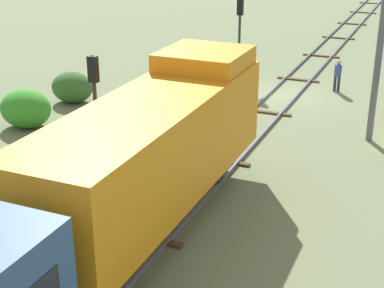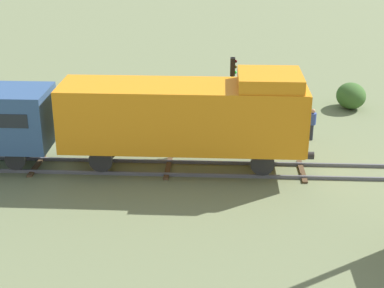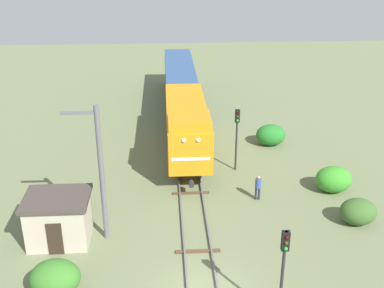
{
  "view_description": "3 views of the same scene",
  "coord_description": "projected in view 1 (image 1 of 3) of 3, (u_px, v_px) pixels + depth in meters",
  "views": [
    {
      "loc": [
        -7.28,
        29.12,
        9.18
      ],
      "look_at": [
        -0.55,
        13.48,
        2.31
      ],
      "focal_mm": 55.0,
      "sensor_mm": 36.0,
      "label": 1
    },
    {
      "loc": [
        -25.12,
        13.32,
        11.68
      ],
      "look_at": [
        -1.26,
        14.53,
        1.84
      ],
      "focal_mm": 55.0,
      "sensor_mm": 36.0,
      "label": 2
    },
    {
      "loc": [
        -1.62,
        -18.02,
        15.63
      ],
      "look_at": [
        0.31,
        13.44,
        1.8
      ],
      "focal_mm": 45.0,
      "sensor_mm": 36.0,
      "label": 3
    }
  ],
  "objects": [
    {
      "name": "catenary_mast",
      "position": [
        382.0,
        43.0,
        23.39
      ],
      "size": [
        1.94,
        0.28,
        7.83
      ],
      "color": "#595960",
      "rests_on": "ground"
    },
    {
      "name": "railway_track",
      "position": [
        284.0,
        94.0,
        30.88
      ],
      "size": [
        2.4,
        75.51,
        0.16
      ],
      "color": "#595960",
      "rests_on": "ground"
    },
    {
      "name": "locomotive",
      "position": [
        157.0,
        142.0,
        17.25
      ],
      "size": [
        2.9,
        11.6,
        4.6
      ],
      "color": "orange",
      "rests_on": "railway_track"
    },
    {
      "name": "bush_far",
      "position": [
        26.0,
        109.0,
        26.15
      ],
      "size": [
        2.38,
        1.94,
        1.73
      ],
      "primitive_type": "ellipsoid",
      "color": "#348826",
      "rests_on": "ground"
    },
    {
      "name": "bush_near",
      "position": [
        72.0,
        87.0,
        29.53
      ],
      "size": [
        2.15,
        1.76,
        1.57
      ],
      "primitive_type": "ellipsoid",
      "color": "#355A26",
      "rests_on": "ground"
    },
    {
      "name": "ground_plane",
      "position": [
        284.0,
        95.0,
        30.91
      ],
      "size": [
        113.27,
        113.27,
        0.0
      ],
      "primitive_type": "plane",
      "color": "#66704C"
    },
    {
      "name": "worker_near_track",
      "position": [
        338.0,
        73.0,
        31.2
      ],
      "size": [
        0.38,
        0.38,
        1.7
      ],
      "rotation": [
        0.0,
        0.0,
        4.19
      ],
      "color": "#262B38",
      "rests_on": "ground"
    },
    {
      "name": "worker_by_signal",
      "position": [
        136.0,
        116.0,
        24.87
      ],
      "size": [
        0.38,
        0.38,
        1.7
      ],
      "rotation": [
        0.0,
        0.0,
        3.89
      ],
      "color": "#262B38",
      "rests_on": "ground"
    },
    {
      "name": "traffic_signal_mid",
      "position": [
        95.0,
        97.0,
        20.13
      ],
      "size": [
        0.32,
        0.34,
        4.58
      ],
      "color": "#262628",
      "rests_on": "ground"
    },
    {
      "name": "traffic_signal_near",
      "position": [
        240.0,
        24.0,
        32.54
      ],
      "size": [
        0.32,
        0.34,
        4.57
      ],
      "color": "#262628",
      "rests_on": "ground"
    }
  ]
}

